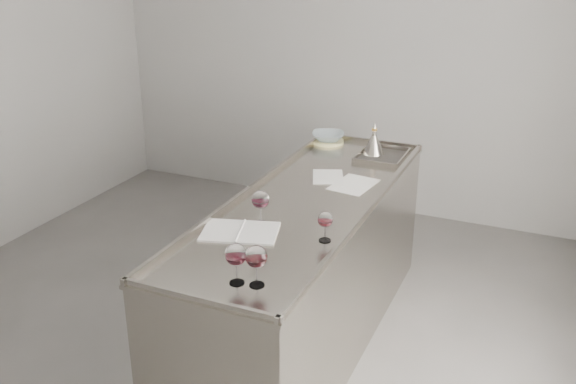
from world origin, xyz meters
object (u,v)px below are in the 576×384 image
at_px(wine_glass_small, 325,220).
at_px(wine_funnel, 374,144).
at_px(counter, 306,273).
at_px(wine_glass_right, 256,258).
at_px(wine_glass_left, 260,200).
at_px(wine_glass_middle, 236,256).
at_px(notebook, 240,232).
at_px(ceramic_bowl, 328,136).

distance_m(wine_glass_small, wine_funnel, 1.42).
bearing_deg(counter, wine_glass_right, -80.58).
height_order(wine_glass_left, wine_glass_middle, wine_glass_middle).
bearing_deg(wine_glass_small, notebook, -168.29).
relative_size(wine_glass_small, ceramic_bowl, 0.67).
bearing_deg(wine_glass_small, wine_glass_middle, -110.45).
bearing_deg(wine_glass_small, wine_funnel, 97.13).
distance_m(wine_glass_right, notebook, 0.55).
bearing_deg(wine_glass_left, wine_glass_small, -8.83).
height_order(counter, wine_glass_middle, wine_glass_middle).
distance_m(counter, ceramic_bowl, 1.22).
xyz_separation_m(wine_glass_right, ceramic_bowl, (-0.44, 2.04, -0.09)).
bearing_deg(wine_funnel, wine_glass_small, -82.87).
bearing_deg(wine_glass_right, wine_funnel, 91.83).
bearing_deg(wine_glass_middle, wine_glass_left, 106.59).
relative_size(counter, wine_funnel, 10.72).
xyz_separation_m(wine_glass_small, notebook, (-0.43, -0.09, -0.10)).
height_order(wine_glass_middle, wine_glass_right, same).
distance_m(wine_glass_middle, wine_glass_small, 0.58).
xyz_separation_m(notebook, wine_funnel, (0.25, 1.49, 0.06)).
xyz_separation_m(notebook, ceramic_bowl, (-0.12, 1.60, 0.04)).
height_order(notebook, ceramic_bowl, ceramic_bowl).
height_order(ceramic_bowl, wine_funnel, wine_funnel).
distance_m(wine_glass_left, wine_glass_right, 0.64).
xyz_separation_m(counter, wine_glass_left, (-0.11, -0.38, 0.60)).
relative_size(wine_glass_left, notebook, 0.42).
relative_size(counter, notebook, 5.49).
bearing_deg(counter, wine_glass_middle, -85.81).
distance_m(counter, wine_glass_right, 1.15).
xyz_separation_m(wine_glass_left, wine_funnel, (0.21, 1.35, -0.06)).
bearing_deg(notebook, wine_glass_right, -71.11).
bearing_deg(wine_glass_small, wine_glass_left, 171.17).
bearing_deg(notebook, counter, 57.29).
relative_size(ceramic_bowl, wine_funnel, 1.03).
distance_m(wine_glass_left, wine_glass_middle, 0.63).
xyz_separation_m(wine_glass_middle, notebook, (-0.22, 0.45, -0.13)).
bearing_deg(wine_funnel, notebook, -99.53).
height_order(wine_glass_left, wine_glass_small, wine_glass_left).
bearing_deg(ceramic_bowl, wine_glass_small, -70.00).
relative_size(wine_glass_right, wine_funnel, 0.84).
relative_size(counter, wine_glass_left, 13.22).
relative_size(counter, ceramic_bowl, 10.41).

